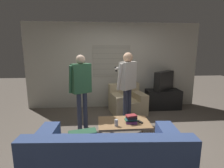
# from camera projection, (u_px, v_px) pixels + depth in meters

# --- Properties ---
(ground_plane) EXTENTS (16.00, 16.00, 0.00)m
(ground_plane) POSITION_uv_depth(u_px,v_px,m) (122.00, 137.00, 3.58)
(ground_plane) COLOR #665B51
(wall_back) EXTENTS (5.20, 0.08, 2.55)m
(wall_back) POSITION_uv_depth(u_px,v_px,m) (113.00, 66.00, 5.31)
(wall_back) COLOR #BCB7A8
(wall_back) RESTS_ON ground_plane
(couch_blue) EXTENTS (2.05, 1.07, 0.83)m
(couch_blue) POSITION_uv_depth(u_px,v_px,m) (108.00, 161.00, 2.32)
(couch_blue) COLOR #384C7F
(couch_blue) RESTS_ON ground_plane
(armchair_beige) EXTENTS (1.04, 0.99, 0.79)m
(armchair_beige) POSITION_uv_depth(u_px,v_px,m) (127.00, 102.00, 4.96)
(armchair_beige) COLOR #C6B289
(armchair_beige) RESTS_ON ground_plane
(coffee_table) EXTENTS (0.98, 0.63, 0.40)m
(coffee_table) POSITION_uv_depth(u_px,v_px,m) (124.00, 124.00, 3.38)
(coffee_table) COLOR #9E754C
(coffee_table) RESTS_ON ground_plane
(tv_stand) EXTENTS (1.01, 0.49, 0.57)m
(tv_stand) POSITION_uv_depth(u_px,v_px,m) (163.00, 99.00, 5.30)
(tv_stand) COLOR black
(tv_stand) RESTS_ON ground_plane
(tv) EXTENTS (0.73, 0.65, 0.56)m
(tv) POSITION_uv_depth(u_px,v_px,m) (164.00, 81.00, 5.19)
(tv) COLOR black
(tv) RESTS_ON tv_stand
(person_left_standing) EXTENTS (0.52, 0.82, 1.66)m
(person_left_standing) POSITION_uv_depth(u_px,v_px,m) (81.00, 83.00, 3.80)
(person_left_standing) COLOR #33384C
(person_left_standing) RESTS_ON ground_plane
(person_right_standing) EXTENTS (0.51, 0.84, 1.71)m
(person_right_standing) POSITION_uv_depth(u_px,v_px,m) (127.00, 79.00, 4.10)
(person_right_standing) COLOR #33384C
(person_right_standing) RESTS_ON ground_plane
(book_stack) EXTENTS (0.25, 0.21, 0.16)m
(book_stack) POSITION_uv_depth(u_px,v_px,m) (131.00, 119.00, 3.32)
(book_stack) COLOR #75387F
(book_stack) RESTS_ON coffee_table
(soda_can) EXTENTS (0.07, 0.07, 0.13)m
(soda_can) POSITION_uv_depth(u_px,v_px,m) (116.00, 123.00, 3.17)
(soda_can) COLOR silver
(soda_can) RESTS_ON coffee_table
(spare_remote) EXTENTS (0.09, 0.13, 0.02)m
(spare_remote) POSITION_uv_depth(u_px,v_px,m) (140.00, 122.00, 3.34)
(spare_remote) COLOR black
(spare_remote) RESTS_ON coffee_table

